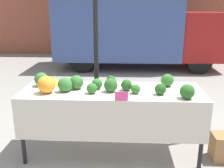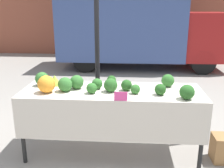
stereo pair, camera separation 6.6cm
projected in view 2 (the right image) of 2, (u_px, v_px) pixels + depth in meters
name	position (u px, v px, depth m)	size (l,w,h in m)	color
ground_plane	(112.00, 152.00, 3.49)	(40.00, 40.00, 0.00)	gray
tent_pole	(97.00, 44.00, 3.84)	(0.07, 0.07, 2.67)	black
parked_truck	(137.00, 29.00, 7.93)	(4.95, 1.81, 2.21)	#384C84
market_table	(112.00, 100.00, 3.21)	(2.24, 0.76, 0.86)	beige
orange_cauliflower	(46.00, 84.00, 3.13)	(0.21, 0.21, 0.21)	orange
romanesco_head	(55.00, 80.00, 3.43)	(0.17, 0.17, 0.13)	#93B238
broccoli_head_0	(135.00, 89.00, 3.09)	(0.12, 0.12, 0.12)	#2D6628
broccoli_head_1	(42.00, 79.00, 3.41)	(0.18, 0.18, 0.18)	#336B2D
broccoli_head_2	(127.00, 85.00, 3.21)	(0.14, 0.14, 0.14)	#23511E
broccoli_head_3	(111.00, 80.00, 3.47)	(0.12, 0.12, 0.12)	#23511E
broccoli_head_4	(168.00, 81.00, 3.36)	(0.16, 0.16, 0.16)	#2D6628
broccoli_head_5	(160.00, 89.00, 3.05)	(0.13, 0.13, 0.13)	#23511E
broccoli_head_6	(111.00, 85.00, 3.16)	(0.17, 0.17, 0.17)	#285B23
broccoli_head_7	(77.00, 82.00, 3.28)	(0.17, 0.17, 0.17)	#336B2D
broccoli_head_8	(187.00, 92.00, 2.91)	(0.17, 0.17, 0.17)	#285B23
broccoli_head_9	(65.00, 84.00, 3.17)	(0.18, 0.18, 0.18)	#336B2D
broccoli_head_10	(97.00, 84.00, 3.27)	(0.14, 0.14, 0.14)	#2D6628
broccoli_head_11	(92.00, 88.00, 3.11)	(0.13, 0.13, 0.13)	#2D6628
price_sign	(121.00, 96.00, 2.87)	(0.15, 0.01, 0.10)	#EF4793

